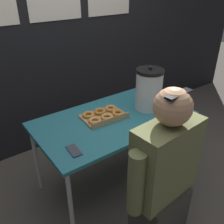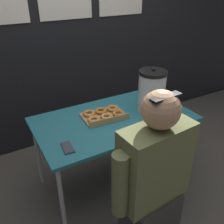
{
  "view_description": "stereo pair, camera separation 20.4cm",
  "coord_description": "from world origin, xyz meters",
  "px_view_note": "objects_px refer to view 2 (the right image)",
  "views": [
    {
      "loc": [
        -1.08,
        -1.45,
        1.75
      ],
      "look_at": [
        -0.02,
        0.0,
        0.77
      ],
      "focal_mm": 40.0,
      "sensor_mm": 36.0,
      "label": 1
    },
    {
      "loc": [
        -0.91,
        -1.56,
        1.75
      ],
      "look_at": [
        -0.02,
        0.0,
        0.77
      ],
      "focal_mm": 40.0,
      "sensor_mm": 36.0,
      "label": 2
    }
  ],
  "objects_px": {
    "donut_box": "(104,115)",
    "cell_phone": "(67,148)",
    "person_seated": "(153,185)",
    "coffee_urn": "(152,91)"
  },
  "relations": [
    {
      "from": "person_seated",
      "to": "donut_box",
      "type": "bearing_deg",
      "value": -97.61
    },
    {
      "from": "donut_box",
      "to": "cell_phone",
      "type": "distance_m",
      "value": 0.49
    },
    {
      "from": "donut_box",
      "to": "person_seated",
      "type": "relative_size",
      "value": 0.3
    },
    {
      "from": "donut_box",
      "to": "person_seated",
      "type": "distance_m",
      "value": 0.75
    },
    {
      "from": "cell_phone",
      "to": "person_seated",
      "type": "bearing_deg",
      "value": -47.27
    },
    {
      "from": "cell_phone",
      "to": "person_seated",
      "type": "xyz_separation_m",
      "value": [
        0.38,
        -0.48,
        -0.12
      ]
    },
    {
      "from": "cell_phone",
      "to": "coffee_urn",
      "type": "bearing_deg",
      "value": 15.81
    },
    {
      "from": "coffee_urn",
      "to": "donut_box",
      "type": "bearing_deg",
      "value": 167.85
    },
    {
      "from": "person_seated",
      "to": "cell_phone",
      "type": "bearing_deg",
      "value": -55.84
    },
    {
      "from": "cell_phone",
      "to": "person_seated",
      "type": "distance_m",
      "value": 0.62
    }
  ]
}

